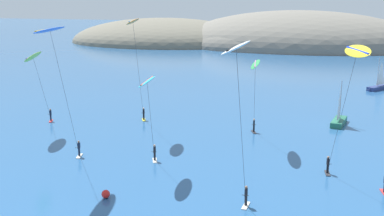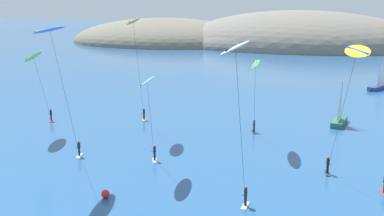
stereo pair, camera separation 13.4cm
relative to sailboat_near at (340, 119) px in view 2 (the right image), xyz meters
name	(u,v)px [view 2 (the right image)]	position (x,y,z in m)	size (l,w,h in m)	color
headland_island	(252,45)	(-27.09, 102.29, -0.64)	(123.95, 55.51, 23.64)	slate
sailboat_near	(340,119)	(0.00, 0.00, 0.00)	(2.23, 5.97, 5.70)	#23664C
sailboat_far	(378,87)	(6.90, 26.08, 0.00)	(4.44, 5.26, 5.70)	navy
kitesurfer_white	(236,60)	(-7.66, -32.98, 11.50)	(1.68, 8.68, 13.44)	silver
kitesurfer_yellow	(354,63)	(-0.07, -23.94, 10.40)	(3.00, 8.83, 12.52)	#2D2D33
kitesurfer_orange	(134,32)	(-24.16, -9.79, 11.43)	(2.65, 8.58, 13.69)	yellow
kitesurfer_green	(255,70)	(-9.48, -11.49, 7.66)	(2.01, 8.66, 9.49)	#2D2D33
kitesurfer_blue	(52,40)	(-25.23, -25.82, 11.77)	(2.54, 9.50, 13.61)	silver
kitesurfer_cyan	(148,89)	(-17.81, -22.32, 7.18)	(1.89, 6.01, 8.94)	silver
kitesurfer_lime	(35,61)	(-35.32, -13.65, 8.00)	(3.50, 8.80, 9.85)	red
marker_buoy	(105,194)	(-18.88, -29.66, -0.29)	(0.70, 0.70, 0.70)	red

